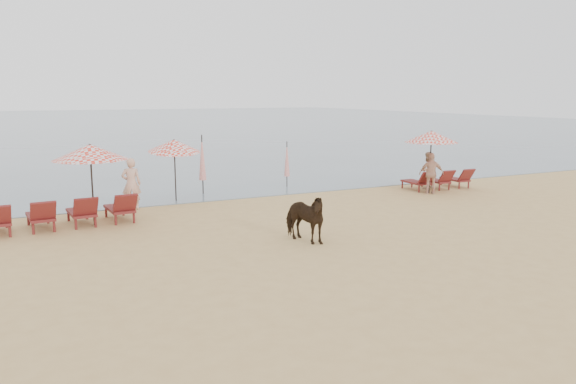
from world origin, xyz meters
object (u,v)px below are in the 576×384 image
at_px(lounger_cluster_right, 439,179).
at_px(beachgoer_right_b, 431,173).
at_px(umbrella_open_left_a, 90,152).
at_px(beachgoer_right_a, 428,170).
at_px(umbrella_closed_right, 287,159).
at_px(umbrella_open_left_b, 174,146).
at_px(lounger_cluster_left, 62,213).
at_px(umbrella_closed_left, 202,158).
at_px(beachgoer_left, 131,184).
at_px(umbrella_open_right, 431,137).
at_px(cow, 303,218).

distance_m(lounger_cluster_right, beachgoer_right_b, 1.48).
distance_m(umbrella_open_left_a, beachgoer_right_a, 14.80).
bearing_deg(lounger_cluster_right, umbrella_closed_right, 152.32).
bearing_deg(lounger_cluster_right, umbrella_open_left_b, 170.97).
bearing_deg(lounger_cluster_left, umbrella_closed_right, 17.87).
distance_m(lounger_cluster_right, umbrella_open_left_a, 15.26).
bearing_deg(umbrella_closed_left, umbrella_open_left_b, -143.56).
height_order(lounger_cluster_left, umbrella_closed_left, umbrella_closed_left).
bearing_deg(beachgoer_left, umbrella_open_left_b, -142.60).
bearing_deg(umbrella_open_left_a, beachgoer_right_b, 5.65).
distance_m(umbrella_open_right, umbrella_closed_left, 9.93).
relative_size(lounger_cluster_right, cow, 1.70).
distance_m(lounger_cluster_left, lounger_cluster_right, 16.10).
bearing_deg(umbrella_closed_right, lounger_cluster_left, -157.89).
bearing_deg(umbrella_open_left_b, umbrella_closed_left, 55.45).
relative_size(lounger_cluster_left, beachgoer_right_b, 2.59).
relative_size(lounger_cluster_left, umbrella_open_right, 1.69).
relative_size(umbrella_open_left_b, umbrella_closed_left, 1.01).
xyz_separation_m(umbrella_open_left_b, beachgoer_right_b, (10.44, -3.14, -1.37)).
height_order(lounger_cluster_right, umbrella_open_left_a, umbrella_open_left_a).
relative_size(umbrella_closed_left, cow, 1.48).
relative_size(umbrella_open_left_a, beachgoer_right_a, 1.59).
height_order(umbrella_open_left_b, umbrella_open_right, umbrella_open_right).
height_order(umbrella_open_left_b, cow, umbrella_open_left_b).
bearing_deg(umbrella_closed_left, beachgoer_right_b, -25.27).
bearing_deg(cow, lounger_cluster_left, 122.97).
relative_size(umbrella_open_left_b, beachgoer_left, 1.34).
distance_m(umbrella_closed_right, beachgoer_right_a, 6.46).
xyz_separation_m(umbrella_closed_right, cow, (-3.84, -9.04, -0.58)).
distance_m(lounger_cluster_right, beachgoer_right_a, 0.66).
bearing_deg(umbrella_open_left_b, lounger_cluster_left, -127.96).
xyz_separation_m(umbrella_open_left_a, beachgoer_right_b, (13.97, -0.20, -1.54)).
xyz_separation_m(lounger_cluster_right, umbrella_open_left_a, (-15.11, -0.62, 1.99)).
bearing_deg(umbrella_open_right, umbrella_open_left_b, -172.14).
height_order(umbrella_open_left_b, beachgoer_right_a, umbrella_open_left_b).
bearing_deg(lounger_cluster_left, beachgoer_right_b, -5.06).
bearing_deg(lounger_cluster_right, umbrella_open_left_a, -175.39).
xyz_separation_m(lounger_cluster_right, beachgoer_right_a, (-0.43, 0.30, 0.41)).
xyz_separation_m(lounger_cluster_left, beachgoer_right_a, (15.66, 0.91, 0.35)).
height_order(umbrella_closed_left, cow, umbrella_closed_left).
height_order(lounger_cluster_right, beachgoer_right_b, beachgoer_right_b).
distance_m(lounger_cluster_right, cow, 11.34).
height_order(lounger_cluster_left, umbrella_open_left_a, umbrella_open_left_a).
bearing_deg(beachgoer_right_a, umbrella_open_left_b, -19.51).
relative_size(umbrella_closed_right, cow, 1.23).
height_order(umbrella_open_right, beachgoer_right_a, umbrella_open_right).
distance_m(umbrella_open_left_b, cow, 8.21).
bearing_deg(beachgoer_right_b, umbrella_closed_left, 4.96).
relative_size(lounger_cluster_left, umbrella_closed_left, 1.80).
bearing_deg(lounger_cluster_right, beachgoer_left, 176.09).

